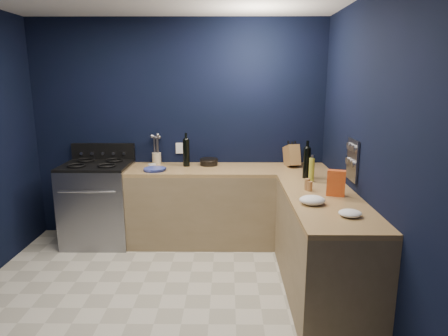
{
  "coord_description": "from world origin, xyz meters",
  "views": [
    {
      "loc": [
        0.59,
        -3.0,
        1.91
      ],
      "look_at": [
        0.55,
        1.0,
        1.0
      ],
      "focal_mm": 31.59,
      "sensor_mm": 36.0,
      "label": 1
    }
  ],
  "objects_px": {
    "utensil_crock": "(157,158)",
    "knife_block": "(292,156)",
    "gas_range": "(99,204)",
    "crouton_bag": "(336,183)",
    "plate_stack": "(155,169)"
  },
  "relations": [
    {
      "from": "crouton_bag",
      "to": "knife_block",
      "type": "bearing_deg",
      "value": 115.07
    },
    {
      "from": "gas_range",
      "to": "crouton_bag",
      "type": "xyz_separation_m",
      "value": [
        2.47,
        -1.07,
        0.55
      ]
    },
    {
      "from": "plate_stack",
      "to": "knife_block",
      "type": "relative_size",
      "value": 0.99
    },
    {
      "from": "gas_range",
      "to": "crouton_bag",
      "type": "relative_size",
      "value": 4.0
    },
    {
      "from": "plate_stack",
      "to": "gas_range",
      "type": "bearing_deg",
      "value": 169.94
    },
    {
      "from": "plate_stack",
      "to": "knife_block",
      "type": "bearing_deg",
      "value": 9.19
    },
    {
      "from": "gas_range",
      "to": "utensil_crock",
      "type": "xyz_separation_m",
      "value": [
        0.66,
        0.25,
        0.51
      ]
    },
    {
      "from": "utensil_crock",
      "to": "knife_block",
      "type": "xyz_separation_m",
      "value": [
        1.61,
        -0.12,
        0.05
      ]
    },
    {
      "from": "plate_stack",
      "to": "utensil_crock",
      "type": "height_order",
      "value": "utensil_crock"
    },
    {
      "from": "utensil_crock",
      "to": "crouton_bag",
      "type": "xyz_separation_m",
      "value": [
        1.81,
        -1.32,
        0.05
      ]
    },
    {
      "from": "utensil_crock",
      "to": "crouton_bag",
      "type": "relative_size",
      "value": 0.58
    },
    {
      "from": "utensil_crock",
      "to": "knife_block",
      "type": "bearing_deg",
      "value": -4.12
    },
    {
      "from": "gas_range",
      "to": "knife_block",
      "type": "distance_m",
      "value": 2.34
    },
    {
      "from": "utensil_crock",
      "to": "crouton_bag",
      "type": "height_order",
      "value": "crouton_bag"
    },
    {
      "from": "gas_range",
      "to": "utensil_crock",
      "type": "distance_m",
      "value": 0.87
    }
  ]
}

